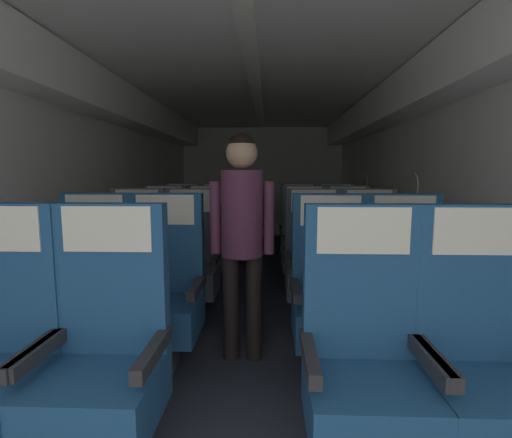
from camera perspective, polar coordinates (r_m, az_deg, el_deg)
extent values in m
cube|color=#2D3342|center=(3.98, -0.20, -11.85)|extent=(3.49, 7.88, 0.02)
cube|color=silver|center=(4.18, -23.44, 4.27)|extent=(0.08, 7.48, 2.24)
cube|color=silver|center=(4.05, 23.77, 4.18)|extent=(0.08, 7.48, 2.24)
cube|color=silver|center=(3.89, -0.22, 21.31)|extent=(3.37, 7.48, 0.06)
cube|color=silver|center=(7.53, 0.98, 5.80)|extent=(3.37, 0.06, 2.24)
cube|color=white|center=(4.16, -21.46, 16.80)|extent=(0.32, 7.18, 0.36)
cube|color=white|center=(4.05, 21.67, 17.08)|extent=(0.32, 7.18, 0.36)
cube|color=white|center=(3.88, -0.22, 20.74)|extent=(0.12, 6.73, 0.02)
cylinder|color=white|center=(4.03, 23.21, 4.84)|extent=(0.01, 0.26, 0.26)
cylinder|color=white|center=(5.82, 16.60, 5.60)|extent=(0.01, 0.26, 0.26)
cube|color=navy|center=(2.04, -34.17, -7.58)|extent=(0.49, 0.08, 0.69)
cube|color=#28282D|center=(1.84, -31.15, -17.23)|extent=(0.05, 0.40, 0.06)
cube|color=navy|center=(1.82, -23.19, -24.22)|extent=(0.49, 0.47, 0.23)
cube|color=navy|center=(1.81, -21.26, -8.59)|extent=(0.49, 0.08, 0.69)
cube|color=#28282D|center=(1.65, -15.72, -19.35)|extent=(0.05, 0.40, 0.06)
cube|color=#28282D|center=(1.84, -30.44, -17.20)|extent=(0.05, 0.40, 0.06)
cube|color=silver|center=(1.72, -22.21, -1.47)|extent=(0.39, 0.01, 0.20)
cube|color=navy|center=(1.89, 32.51, -23.52)|extent=(0.49, 0.47, 0.23)
cube|color=navy|center=(1.88, 30.45, -8.50)|extent=(0.49, 0.08, 0.69)
cube|color=#28282D|center=(1.70, 25.77, -18.90)|extent=(0.05, 0.40, 0.06)
cube|color=silver|center=(1.79, 31.60, -1.66)|extent=(0.39, 0.01, 0.20)
cube|color=navy|center=(1.72, 16.84, -25.92)|extent=(0.49, 0.47, 0.23)
cube|color=navy|center=(1.71, 15.74, -9.29)|extent=(0.49, 0.08, 0.69)
cube|color=#28282D|center=(1.70, 25.22, -18.96)|extent=(0.05, 0.40, 0.06)
cube|color=#28282D|center=(1.58, 8.34, -20.29)|extent=(0.05, 0.40, 0.06)
cube|color=silver|center=(1.61, 16.40, -1.76)|extent=(0.39, 0.01, 0.20)
cube|color=#38383D|center=(2.82, -24.26, -17.97)|extent=(0.18, 0.17, 0.23)
cube|color=navy|center=(2.73, -24.51, -13.55)|extent=(0.49, 0.47, 0.23)
cube|color=navy|center=(2.78, -23.21, -3.32)|extent=(0.49, 0.08, 0.69)
cube|color=#28282D|center=(2.57, -20.00, -9.78)|extent=(0.05, 0.40, 0.06)
cube|color=#28282D|center=(2.78, -29.10, -8.99)|extent=(0.05, 0.40, 0.06)
cube|color=silver|center=(2.71, -23.86, 1.36)|extent=(0.39, 0.01, 0.20)
cube|color=#38383D|center=(2.65, -14.27, -19.22)|extent=(0.18, 0.17, 0.23)
cube|color=navy|center=(2.55, -14.43, -14.56)|extent=(0.49, 0.47, 0.23)
cube|color=navy|center=(2.61, -13.53, -3.60)|extent=(0.49, 0.08, 0.69)
cube|color=#28282D|center=(2.43, -9.19, -10.41)|extent=(0.05, 0.40, 0.06)
cube|color=#28282D|center=(2.56, -19.67, -9.82)|extent=(0.05, 0.40, 0.06)
cube|color=silver|center=(2.53, -13.96, 1.40)|extent=(0.39, 0.01, 0.20)
cube|color=#38383D|center=(2.68, 22.29, -19.19)|extent=(0.18, 0.17, 0.23)
cube|color=navy|center=(2.59, 22.53, -14.58)|extent=(0.49, 0.47, 0.23)
cube|color=navy|center=(2.64, 21.55, -3.77)|extent=(0.49, 0.08, 0.69)
cube|color=#28282D|center=(2.61, 27.64, -9.89)|extent=(0.05, 0.40, 0.06)
cube|color=#28282D|center=(2.45, 17.54, -10.50)|extent=(0.05, 0.40, 0.06)
cube|color=silver|center=(2.57, 22.12, 1.16)|extent=(0.39, 0.01, 0.20)
cube|color=#38383D|center=(2.56, 11.56, -20.08)|extent=(0.18, 0.17, 0.23)
cube|color=navy|center=(2.47, 11.70, -15.29)|extent=(0.49, 0.47, 0.23)
cube|color=navy|center=(2.52, 11.23, -3.91)|extent=(0.49, 0.08, 0.69)
cube|color=#28282D|center=(2.45, 17.33, -10.54)|extent=(0.05, 0.40, 0.06)
cube|color=#28282D|center=(2.37, 6.12, -10.84)|extent=(0.05, 0.40, 0.06)
cube|color=silver|center=(2.44, 11.53, 1.27)|extent=(0.39, 0.01, 0.20)
cube|color=#38383D|center=(3.53, -18.25, -12.56)|extent=(0.18, 0.17, 0.23)
cube|color=#4C5666|center=(3.46, -18.40, -8.94)|extent=(0.49, 0.47, 0.23)
cube|color=#4C5666|center=(3.55, -17.60, -0.96)|extent=(0.49, 0.08, 0.69)
cube|color=#28282D|center=(3.34, -14.75, -5.77)|extent=(0.05, 0.40, 0.06)
cube|color=#28282D|center=(3.50, -22.14, -5.46)|extent=(0.05, 0.40, 0.06)
cube|color=silver|center=(3.48, -17.99, 2.74)|extent=(0.39, 0.01, 0.20)
cube|color=#38383D|center=(3.40, -10.17, -13.09)|extent=(0.18, 0.17, 0.23)
cube|color=#4C5666|center=(3.32, -10.25, -9.35)|extent=(0.49, 0.47, 0.23)
cube|color=#4C5666|center=(3.41, -9.73, -1.03)|extent=(0.49, 0.08, 0.69)
cube|color=#28282D|center=(3.23, -6.25, -5.99)|extent=(0.05, 0.40, 0.06)
cube|color=#28282D|center=(3.33, -14.29, -5.77)|extent=(0.05, 0.40, 0.06)
cube|color=silver|center=(3.34, -9.97, 2.81)|extent=(0.39, 0.01, 0.20)
cube|color=#38383D|center=(3.44, 17.28, -13.05)|extent=(0.18, 0.17, 0.23)
cube|color=#4C5666|center=(3.37, 17.43, -9.35)|extent=(0.49, 0.47, 0.23)
cube|color=#4C5666|center=(3.46, 16.87, -1.13)|extent=(0.49, 0.08, 0.69)
cube|color=#28282D|center=(3.39, 21.40, -5.83)|extent=(0.05, 0.40, 0.06)
cube|color=#28282D|center=(3.26, 13.57, -6.01)|extent=(0.05, 0.40, 0.06)
cube|color=silver|center=(3.39, 17.21, 2.66)|extent=(0.39, 0.01, 0.20)
cube|color=#38383D|center=(3.36, 8.91, -13.32)|extent=(0.18, 0.17, 0.23)
cube|color=#4C5666|center=(3.28, 8.99, -9.53)|extent=(0.49, 0.47, 0.23)
cube|color=#4C5666|center=(3.37, 8.75, -1.11)|extent=(0.49, 0.08, 0.69)
cube|color=#28282D|center=(3.27, 13.16, -5.99)|extent=(0.05, 0.40, 0.06)
cube|color=#28282D|center=(3.21, 4.88, -6.05)|extent=(0.05, 0.40, 0.06)
cube|color=silver|center=(3.30, 8.92, 2.78)|extent=(0.39, 0.01, 0.20)
cube|color=#38383D|center=(4.33, -14.21, -8.77)|extent=(0.18, 0.17, 0.23)
cube|color=#4C5666|center=(4.27, -14.31, -5.79)|extent=(0.49, 0.47, 0.23)
cube|color=#4C5666|center=(4.38, -13.77, 0.62)|extent=(0.49, 0.08, 0.69)
cube|color=#28282D|center=(4.17, -11.30, -3.13)|extent=(0.05, 0.40, 0.06)
cube|color=#28282D|center=(4.30, -17.38, -3.01)|extent=(0.05, 0.40, 0.06)
cube|color=silver|center=(4.32, -14.03, 3.63)|extent=(0.39, 0.01, 0.20)
cube|color=#38383D|center=(4.22, -7.57, -9.01)|extent=(0.18, 0.17, 0.23)
cube|color=#4C5666|center=(4.17, -7.62, -5.95)|extent=(0.49, 0.47, 0.23)
cube|color=#4C5666|center=(4.28, -7.29, 0.62)|extent=(0.49, 0.08, 0.69)
cube|color=#28282D|center=(4.09, -4.43, -3.21)|extent=(0.05, 0.40, 0.06)
cube|color=#28282D|center=(4.17, -10.85, -3.12)|extent=(0.05, 0.40, 0.06)
cube|color=silver|center=(4.21, -7.44, 3.70)|extent=(0.39, 0.01, 0.20)
cube|color=#38383D|center=(4.25, 14.15, -9.06)|extent=(0.18, 0.17, 0.23)
cube|color=#4C5666|center=(4.19, 14.24, -6.03)|extent=(0.49, 0.47, 0.23)
cube|color=#4C5666|center=(4.30, 13.89, 0.51)|extent=(0.49, 0.08, 0.69)
cube|color=#28282D|center=(4.21, 17.45, -3.23)|extent=(0.05, 0.40, 0.06)
cube|color=#28282D|center=(4.11, 11.13, -3.28)|extent=(0.05, 0.40, 0.06)
cube|color=silver|center=(4.24, 14.11, 3.57)|extent=(0.39, 0.01, 0.20)
cube|color=#38383D|center=(4.16, 7.50, -9.25)|extent=(0.18, 0.17, 0.23)
cube|color=#4C5666|center=(4.10, 7.56, -6.15)|extent=(0.49, 0.47, 0.23)
cube|color=#4C5666|center=(4.22, 7.41, 0.53)|extent=(0.49, 0.08, 0.69)
cube|color=#28282D|center=(4.09, 10.88, -3.32)|extent=(0.05, 0.40, 0.06)
cube|color=#28282D|center=(4.05, 4.29, -3.33)|extent=(0.05, 0.40, 0.06)
cube|color=silver|center=(4.15, 7.52, 3.65)|extent=(0.39, 0.01, 0.20)
cube|color=#38383D|center=(5.12, -11.40, -6.25)|extent=(0.18, 0.17, 0.23)
cube|color=#4C5666|center=(5.07, -11.46, -3.70)|extent=(0.49, 0.47, 0.23)
cube|color=#4C5666|center=(5.19, -11.09, 1.66)|extent=(0.49, 0.08, 0.69)
cube|color=#28282D|center=(4.99, -8.90, -1.43)|extent=(0.05, 0.40, 0.06)
cube|color=#28282D|center=(5.10, -14.08, -1.38)|extent=(0.05, 0.40, 0.06)
cube|color=silver|center=(5.13, -11.26, 4.21)|extent=(0.39, 0.01, 0.20)
cube|color=#38383D|center=(5.02, -5.90, -6.40)|extent=(0.18, 0.17, 0.23)
cube|color=#4C5666|center=(4.97, -5.93, -3.81)|extent=(0.49, 0.47, 0.23)
cube|color=#4C5666|center=(5.10, -5.69, 1.67)|extent=(0.49, 0.08, 0.69)
cube|color=#28282D|center=(4.91, -3.26, -1.49)|extent=(0.05, 0.40, 0.06)
cube|color=#28282D|center=(4.98, -8.63, -1.44)|extent=(0.05, 0.40, 0.06)
cube|color=silver|center=(5.04, -5.80, 4.25)|extent=(0.39, 0.01, 0.20)
cube|color=#38383D|center=(5.05, 12.30, -6.44)|extent=(0.18, 0.17, 0.23)
cube|color=#4C5666|center=(5.00, 12.37, -3.87)|extent=(0.49, 0.47, 0.23)
cube|color=#4C5666|center=(5.13, 12.12, 1.57)|extent=(0.49, 0.08, 0.69)
cube|color=#28282D|center=(5.02, 15.06, -1.54)|extent=(0.05, 0.40, 0.06)
cube|color=#28282D|center=(4.93, 9.75, -1.54)|extent=(0.05, 0.40, 0.06)
cube|color=silver|center=(5.07, 12.28, 4.15)|extent=(0.39, 0.01, 0.20)
cube|color=#38383D|center=(5.00, 6.67, -6.48)|extent=(0.18, 0.17, 0.23)
cube|color=#4C5666|center=(4.95, 6.71, -3.88)|extent=(0.49, 0.47, 0.23)
cube|color=#4C5666|center=(5.07, 6.61, 1.62)|extent=(0.49, 0.08, 0.69)
cube|color=#28282D|center=(4.94, 9.45, -1.53)|extent=(0.05, 0.40, 0.06)
cube|color=#28282D|center=(4.90, 4.01, -1.52)|extent=(0.05, 0.40, 0.06)
cube|color=silver|center=(5.01, 6.69, 4.23)|extent=(0.39, 0.01, 0.20)
cylinder|color=black|center=(2.60, -3.93, -13.50)|extent=(0.11, 0.11, 0.73)
cylinder|color=black|center=(2.59, -0.31, -13.58)|extent=(0.11, 0.11, 0.73)
cylinder|color=#5B2D4C|center=(2.44, -2.19, 0.88)|extent=(0.28, 0.28, 0.57)
cylinder|color=#5B2D4C|center=(2.47, -6.36, 0.23)|extent=(0.07, 0.07, 0.49)
cylinder|color=#5B2D4C|center=(2.44, 2.03, 0.20)|extent=(0.07, 0.07, 0.49)
sphere|color=tan|center=(2.43, -2.24, 10.26)|extent=(0.21, 0.21, 0.21)
sphere|color=black|center=(2.44, -2.24, 11.23)|extent=(0.18, 0.18, 0.18)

